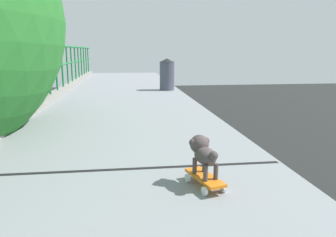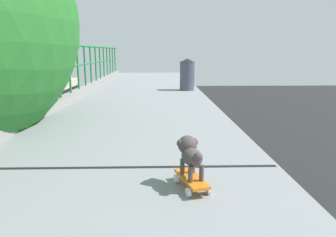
{
  "view_description": "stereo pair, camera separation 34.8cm",
  "coord_description": "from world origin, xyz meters",
  "px_view_note": "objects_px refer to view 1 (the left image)",
  "views": [
    {
      "loc": [
        1.38,
        -1.16,
        6.58
      ],
      "look_at": [
        1.82,
        2.21,
        5.86
      ],
      "focal_mm": 34.35,
      "sensor_mm": 36.0,
      "label": 1
    },
    {
      "loc": [
        1.72,
        -1.19,
        6.58
      ],
      "look_at": [
        1.82,
        2.21,
        5.86
      ],
      "focal_mm": 34.35,
      "sensor_mm": 36.0,
      "label": 2
    }
  ],
  "objects_px": {
    "small_dog": "(203,151)",
    "litter_bin": "(167,74)",
    "city_bus": "(18,101)",
    "toy_skateboard": "(205,179)",
    "car_white_seventh": "(24,156)"
  },
  "relations": [
    {
      "from": "toy_skateboard",
      "to": "small_dog",
      "type": "height_order",
      "value": "small_dog"
    },
    {
      "from": "car_white_seventh",
      "to": "small_dog",
      "type": "height_order",
      "value": "small_dog"
    },
    {
      "from": "toy_skateboard",
      "to": "litter_bin",
      "type": "relative_size",
      "value": 0.52
    },
    {
      "from": "car_white_seventh",
      "to": "toy_skateboard",
      "type": "height_order",
      "value": "toy_skateboard"
    },
    {
      "from": "car_white_seventh",
      "to": "litter_bin",
      "type": "height_order",
      "value": "litter_bin"
    },
    {
      "from": "car_white_seventh",
      "to": "small_dog",
      "type": "bearing_deg",
      "value": -68.1
    },
    {
      "from": "city_bus",
      "to": "small_dog",
      "type": "relative_size",
      "value": 32.66
    },
    {
      "from": "car_white_seventh",
      "to": "litter_bin",
      "type": "distance_m",
      "value": 13.08
    },
    {
      "from": "city_bus",
      "to": "small_dog",
      "type": "distance_m",
      "value": 30.9
    },
    {
      "from": "city_bus",
      "to": "small_dog",
      "type": "height_order",
      "value": "small_dog"
    },
    {
      "from": "toy_skateboard",
      "to": "car_white_seventh",
      "type": "bearing_deg",
      "value": 111.89
    },
    {
      "from": "city_bus",
      "to": "small_dog",
      "type": "xyz_separation_m",
      "value": [
        10.58,
        -28.79,
        3.8
      ]
    },
    {
      "from": "small_dog",
      "to": "litter_bin",
      "type": "relative_size",
      "value": 0.41
    },
    {
      "from": "small_dog",
      "to": "litter_bin",
      "type": "distance_m",
      "value": 6.38
    },
    {
      "from": "small_dog",
      "to": "litter_bin",
      "type": "height_order",
      "value": "litter_bin"
    }
  ]
}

